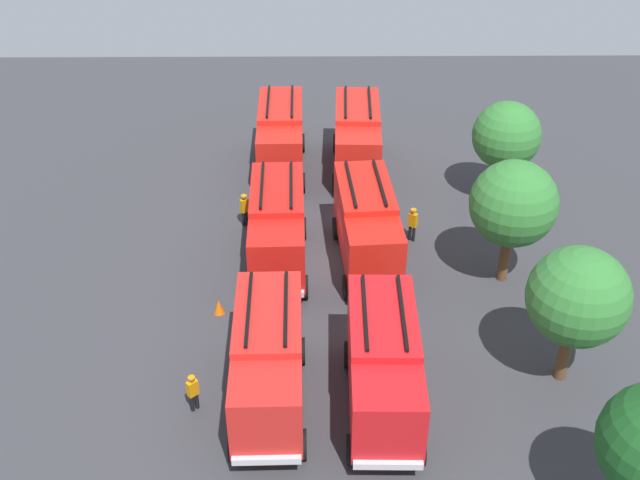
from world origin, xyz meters
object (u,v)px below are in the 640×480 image
(firefighter_0, at_px, (413,223))
(firefighter_1, at_px, (193,391))
(fire_truck_5, at_px, (383,364))
(fire_truck_4, at_px, (367,224))
(tree_0, at_px, (506,136))
(tree_2, at_px, (578,297))
(tree_1, at_px, (513,204))
(traffic_cone_0, at_px, (219,307))
(fire_truck_2, at_px, (268,360))
(firefighter_2, at_px, (245,208))
(fire_truck_0, at_px, (281,135))
(fire_truck_1, at_px, (277,226))
(fire_truck_3, at_px, (357,136))

(firefighter_0, height_order, firefighter_1, firefighter_0)
(fire_truck_5, bearing_deg, fire_truck_4, -178.75)
(fire_truck_4, bearing_deg, fire_truck_5, -3.88)
(tree_0, distance_m, tree_2, 14.03)
(tree_1, bearing_deg, tree_0, 170.08)
(traffic_cone_0, bearing_deg, tree_0, 124.48)
(fire_truck_5, distance_m, tree_1, 10.44)
(tree_0, bearing_deg, tree_1, -9.92)
(tree_1, bearing_deg, fire_truck_2, -53.37)
(fire_truck_2, xyz_separation_m, firefighter_2, (-12.62, -1.85, -1.14))
(firefighter_2, bearing_deg, firefighter_1, -43.55)
(tree_1, relative_size, traffic_cone_0, 8.79)
(fire_truck_0, relative_size, firefighter_1, 4.36)
(fire_truck_0, xyz_separation_m, fire_truck_1, (9.57, 0.17, 0.00))
(fire_truck_3, distance_m, tree_2, 18.91)
(fire_truck_4, distance_m, firefighter_1, 12.01)
(firefighter_0, xyz_separation_m, tree_0, (-4.15, 5.21, 2.73))
(fire_truck_3, bearing_deg, firefighter_1, -18.45)
(firefighter_1, height_order, traffic_cone_0, firefighter_1)
(tree_1, xyz_separation_m, traffic_cone_0, (2.42, -13.06, -3.76))
(fire_truck_1, distance_m, fire_truck_4, 4.22)
(firefighter_0, xyz_separation_m, traffic_cone_0, (5.71, -9.15, -0.69))
(firefighter_0, height_order, tree_1, tree_1)
(tree_0, bearing_deg, fire_truck_3, -113.48)
(firefighter_0, relative_size, firefighter_1, 1.10)
(fire_truck_2, xyz_separation_m, tree_0, (-15.29, 11.86, 1.62))
(fire_truck_0, xyz_separation_m, fire_truck_3, (0.13, 4.39, 0.00))
(tree_2, bearing_deg, firefighter_2, -130.31)
(fire_truck_5, height_order, tree_2, tree_2)
(fire_truck_5, bearing_deg, fire_truck_1, -154.63)
(tree_0, height_order, tree_1, tree_1)
(fire_truck_0, height_order, fire_truck_3, same)
(firefighter_2, distance_m, tree_0, 14.23)
(fire_truck_1, height_order, tree_0, tree_0)
(fire_truck_4, relative_size, tree_0, 1.31)
(tree_2, xyz_separation_m, traffic_cone_0, (-4.16, -14.03, -3.69))
(fire_truck_4, bearing_deg, firefighter_1, -40.39)
(fire_truck_0, height_order, traffic_cone_0, fire_truck_0)
(fire_truck_0, distance_m, fire_truck_2, 18.74)
(firefighter_2, relative_size, tree_0, 0.32)
(fire_truck_5, bearing_deg, firefighter_1, -88.11)
(fire_truck_0, distance_m, firefighter_0, 10.28)
(fire_truck_1, distance_m, tree_2, 14.10)
(tree_0, bearing_deg, tree_2, -1.33)
(fire_truck_1, relative_size, tree_1, 1.19)
(firefighter_2, bearing_deg, fire_truck_5, -13.73)
(fire_truck_3, height_order, tree_0, tree_0)
(fire_truck_0, height_order, tree_1, tree_1)
(fire_truck_4, height_order, fire_truck_5, same)
(fire_truck_0, xyz_separation_m, fire_truck_4, (9.46, 4.39, 0.00))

